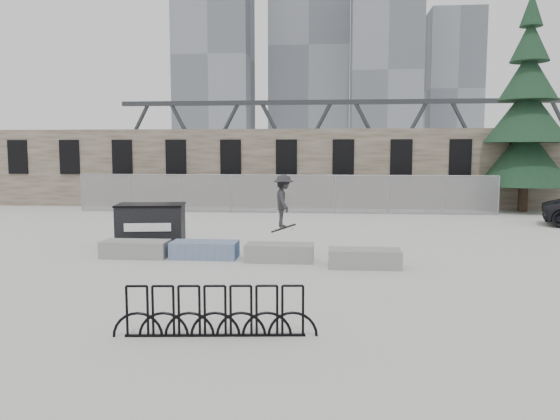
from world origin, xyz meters
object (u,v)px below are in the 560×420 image
at_px(dumpster, 151,225).
at_px(spruce_tree, 527,122).
at_px(planter_far_left, 136,248).
at_px(planter_offset, 364,257).
at_px(skateboarder, 283,201).
at_px(planter_center_left, 205,249).
at_px(bike_rack, 215,312).
at_px(planter_center_right, 279,252).

relative_size(dumpster, spruce_tree, 0.21).
bearing_deg(planter_far_left, planter_offset, -6.89).
bearing_deg(planter_offset, planter_far_left, 173.11).
distance_m(dumpster, skateboarder, 4.79).
height_order(planter_offset, dumpster, dumpster).
height_order(planter_center_left, spruce_tree, spruce_tree).
relative_size(planter_center_left, planter_offset, 1.00).
distance_m(planter_center_left, planter_offset, 4.83).
distance_m(bike_rack, skateboarder, 7.80).
bearing_deg(planter_offset, skateboarder, 145.56).
xyz_separation_m(planter_center_left, bike_rack, (1.80, -6.92, 0.16)).
bearing_deg(spruce_tree, planter_offset, -121.67).
bearing_deg(planter_far_left, dumpster, 93.72).
xyz_separation_m(planter_far_left, planter_center_right, (4.44, -0.20, 0.00)).
xyz_separation_m(bike_rack, spruce_tree, (12.30, 21.20, 4.36)).
bearing_deg(planter_center_left, skateboarder, 18.11).
distance_m(planter_center_right, dumpster, 5.01).
xyz_separation_m(planter_center_right, bike_rack, (-0.50, -6.67, 0.16)).
xyz_separation_m(planter_center_right, planter_offset, (2.44, -0.64, 0.00)).
height_order(dumpster, bike_rack, dumpster).
relative_size(bike_rack, spruce_tree, 0.31).
distance_m(planter_offset, skateboarder, 3.25).
distance_m(planter_center_left, skateboarder, 2.83).
bearing_deg(planter_far_left, spruce_tree, 41.45).
bearing_deg(planter_center_left, spruce_tree, 45.36).
relative_size(planter_far_left, bike_rack, 0.56).
relative_size(planter_offset, skateboarder, 1.10).
distance_m(planter_far_left, planter_offset, 6.93).
xyz_separation_m(planter_offset, dumpster, (-7.00, 2.67, 0.46)).
bearing_deg(planter_center_right, planter_far_left, 177.47).
height_order(planter_far_left, skateboarder, skateboarder).
xyz_separation_m(planter_center_left, dumpster, (-2.25, 1.78, 0.46)).
bearing_deg(planter_center_right, dumpster, 155.95).
relative_size(planter_center_right, planter_offset, 1.00).
xyz_separation_m(planter_far_left, skateboarder, (4.47, 0.82, 1.41)).
height_order(planter_center_right, spruce_tree, spruce_tree).
relative_size(planter_center_left, bike_rack, 0.56).
xyz_separation_m(planter_center_left, skateboarder, (2.33, 0.76, 1.41)).
bearing_deg(spruce_tree, dumpster, -142.60).
bearing_deg(planter_center_left, bike_rack, -75.39).
bearing_deg(planter_center_right, spruce_tree, 50.93).
bearing_deg(bike_rack, planter_offset, 64.02).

